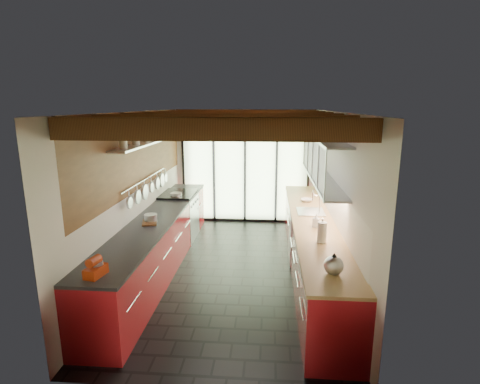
{
  "coord_description": "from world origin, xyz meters",
  "views": [
    {
      "loc": [
        0.56,
        -5.81,
        2.71
      ],
      "look_at": [
        0.07,
        0.4,
        1.25
      ],
      "focal_mm": 28.0,
      "sensor_mm": 36.0,
      "label": 1
    }
  ],
  "objects": [
    {
      "name": "glass_door",
      "position": [
        0.0,
        2.69,
        1.66
      ],
      "size": [
        2.95,
        0.1,
        2.9
      ],
      "color": "#C6EAAD",
      "rests_on": "ground"
    },
    {
      "name": "upper_cabinets_right",
      "position": [
        1.43,
        0.3,
        1.85
      ],
      "size": [
        0.34,
        3.0,
        3.0
      ],
      "color": "silver",
      "rests_on": "ground"
    },
    {
      "name": "pot_small",
      "position": [
        -1.27,
        1.26,
        0.96
      ],
      "size": [
        0.3,
        0.3,
        0.09
      ],
      "primitive_type": "cylinder",
      "rotation": [
        0.0,
        0.0,
        -0.38
      ],
      "color": "silver",
      "rests_on": "left_counter"
    },
    {
      "name": "ground",
      "position": [
        0.0,
        0.0,
        0.0
      ],
      "size": [
        5.5,
        5.5,
        0.0
      ],
      "primitive_type": "plane",
      "color": "black",
      "rests_on": "ground"
    },
    {
      "name": "cutting_board",
      "position": [
        -1.27,
        -0.42,
        0.93
      ],
      "size": [
        0.29,
        0.35,
        0.03
      ],
      "primitive_type": "cube",
      "rotation": [
        0.0,
        0.0,
        0.27
      ],
      "color": "brown",
      "rests_on": "left_counter"
    },
    {
      "name": "left_wall_fixtures",
      "position": [
        -1.47,
        0.29,
        1.78
      ],
      "size": [
        0.28,
        2.6,
        0.96
      ],
      "color": "silver",
      "rests_on": "ground"
    },
    {
      "name": "kettle",
      "position": [
        1.27,
        -1.99,
        1.03
      ],
      "size": [
        0.27,
        0.29,
        0.25
      ],
      "color": "silver",
      "rests_on": "right_counter"
    },
    {
      "name": "pot_large",
      "position": [
        -1.27,
        -0.36,
        0.98
      ],
      "size": [
        0.25,
        0.25,
        0.13
      ],
      "primitive_type": "cylinder",
      "rotation": [
        0.0,
        0.0,
        0.33
      ],
      "color": "silver",
      "rests_on": "left_counter"
    },
    {
      "name": "ceiling_beams",
      "position": [
        -0.0,
        0.38,
        2.46
      ],
      "size": [
        3.14,
        5.06,
        4.9
      ],
      "color": "#593316",
      "rests_on": "ground"
    },
    {
      "name": "right_counter",
      "position": [
        1.27,
        0.0,
        0.46
      ],
      "size": [
        0.68,
        5.0,
        0.92
      ],
      "color": "#A3151D",
      "rests_on": "ground"
    },
    {
      "name": "left_counter",
      "position": [
        -1.28,
        0.0,
        0.46
      ],
      "size": [
        0.68,
        5.0,
        0.92
      ],
      "color": "#A3151D",
      "rests_on": "ground"
    },
    {
      "name": "paper_towel",
      "position": [
        1.27,
        -1.04,
        1.06
      ],
      "size": [
        0.13,
        0.13,
        0.33
      ],
      "color": "white",
      "rests_on": "right_counter"
    },
    {
      "name": "range_stove",
      "position": [
        -1.28,
        1.45,
        0.47
      ],
      "size": [
        0.66,
        0.9,
        0.97
      ],
      "color": "silver",
      "rests_on": "ground"
    },
    {
      "name": "sink_assembly",
      "position": [
        1.29,
        0.4,
        0.96
      ],
      "size": [
        0.45,
        0.52,
        0.43
      ],
      "color": "silver",
      "rests_on": "right_counter"
    },
    {
      "name": "room_shell",
      "position": [
        0.0,
        0.0,
        1.65
      ],
      "size": [
        5.5,
        5.5,
        5.5
      ],
      "color": "silver",
      "rests_on": "ground"
    },
    {
      "name": "soap_bottle",
      "position": [
        1.27,
        -0.41,
        1.02
      ],
      "size": [
        0.12,
        0.12,
        0.21
      ],
      "primitive_type": "imported",
      "rotation": [
        0.0,
        0.0,
        -0.36
      ],
      "color": "silver",
      "rests_on": "right_counter"
    },
    {
      "name": "bowl",
      "position": [
        1.27,
        1.12,
        0.95
      ],
      "size": [
        0.22,
        0.22,
        0.05
      ],
      "primitive_type": "imported",
      "rotation": [
        0.0,
        0.0,
        -0.02
      ],
      "color": "silver",
      "rests_on": "right_counter"
    },
    {
      "name": "stand_mixer",
      "position": [
        -1.27,
        -2.24,
        1.01
      ],
      "size": [
        0.19,
        0.28,
        0.23
      ],
      "color": "#B5310E",
      "rests_on": "left_counter"
    }
  ]
}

